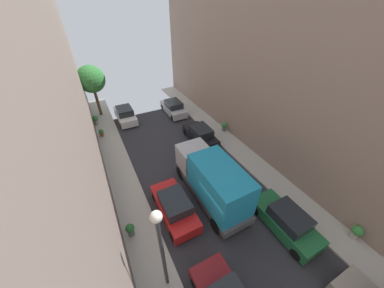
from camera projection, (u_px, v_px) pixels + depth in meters
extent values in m
plane|color=#2D2D33|center=(223.00, 215.00, 13.06)|extent=(32.00, 32.00, 0.00)
cube|color=#B7B2A8|center=(148.00, 251.00, 11.16)|extent=(2.00, 44.00, 0.15)
cube|color=#B7B2A8|center=(280.00, 187.00, 14.87)|extent=(2.00, 44.00, 0.15)
cube|color=gray|center=(362.00, 77.00, 11.99)|extent=(6.00, 44.00, 14.94)
cylinder|color=black|center=(196.00, 285.00, 9.62)|extent=(0.22, 0.64, 0.64)
cylinder|color=black|center=(223.00, 269.00, 10.20)|extent=(0.22, 0.64, 0.64)
cube|color=red|center=(174.00, 208.00, 12.84)|extent=(1.76, 4.20, 0.76)
cube|color=#1E2328|center=(175.00, 202.00, 12.32)|extent=(1.56, 2.10, 0.64)
cylinder|color=black|center=(155.00, 197.00, 13.80)|extent=(0.22, 0.64, 0.64)
cylinder|color=black|center=(176.00, 189.00, 14.38)|extent=(0.22, 0.64, 0.64)
cylinder|color=black|center=(173.00, 236.00, 11.58)|extent=(0.22, 0.64, 0.64)
cylinder|color=black|center=(197.00, 225.00, 12.16)|extent=(0.22, 0.64, 0.64)
cube|color=white|center=(125.00, 116.00, 22.58)|extent=(1.76, 4.20, 0.76)
cube|color=#1E2328|center=(125.00, 111.00, 22.06)|extent=(1.56, 2.10, 0.64)
cylinder|color=black|center=(116.00, 113.00, 23.54)|extent=(0.22, 0.64, 0.64)
cylinder|color=black|center=(129.00, 111.00, 24.12)|extent=(0.22, 0.64, 0.64)
cylinder|color=black|center=(122.00, 126.00, 21.32)|extent=(0.22, 0.64, 0.64)
cylinder|color=black|center=(136.00, 122.00, 21.90)|extent=(0.22, 0.64, 0.64)
cylinder|color=black|center=(358.00, 281.00, 9.74)|extent=(0.22, 0.64, 0.64)
cube|color=#1E6638|center=(285.00, 222.00, 12.04)|extent=(1.76, 4.20, 0.76)
cube|color=#1E2328|center=(290.00, 217.00, 11.52)|extent=(1.56, 2.10, 0.64)
cylinder|color=black|center=(256.00, 210.00, 12.99)|extent=(0.22, 0.64, 0.64)
cylinder|color=black|center=(274.00, 201.00, 13.57)|extent=(0.22, 0.64, 0.64)
cylinder|color=black|center=(296.00, 254.00, 10.78)|extent=(0.22, 0.64, 0.64)
cylinder|color=black|center=(316.00, 241.00, 11.36)|extent=(0.22, 0.64, 0.64)
cube|color=black|center=(200.00, 136.00, 19.36)|extent=(1.76, 4.20, 0.76)
cube|color=#1E2328|center=(201.00, 131.00, 18.83)|extent=(1.56, 2.10, 0.64)
cylinder|color=black|center=(186.00, 132.00, 20.31)|extent=(0.22, 0.64, 0.64)
cylinder|color=black|center=(199.00, 128.00, 20.89)|extent=(0.22, 0.64, 0.64)
cylinder|color=black|center=(201.00, 149.00, 18.09)|extent=(0.22, 0.64, 0.64)
cylinder|color=black|center=(216.00, 144.00, 18.67)|extent=(0.22, 0.64, 0.64)
cube|color=silver|center=(173.00, 109.00, 23.95)|extent=(1.76, 4.20, 0.76)
cube|color=#1E2328|center=(174.00, 104.00, 23.43)|extent=(1.56, 2.10, 0.64)
cylinder|color=black|center=(163.00, 107.00, 24.90)|extent=(0.22, 0.64, 0.64)
cylinder|color=black|center=(174.00, 104.00, 25.48)|extent=(0.22, 0.64, 0.64)
cylinder|color=black|center=(173.00, 118.00, 22.68)|extent=(0.22, 0.64, 0.64)
cylinder|color=black|center=(185.00, 115.00, 23.26)|extent=(0.22, 0.64, 0.64)
cube|color=#4C4C51|center=(210.00, 189.00, 13.86)|extent=(2.20, 6.60, 0.50)
cube|color=#B7B7BC|center=(193.00, 156.00, 14.93)|extent=(2.10, 1.80, 1.70)
cube|color=#1E8CB7|center=(220.00, 184.00, 12.29)|extent=(2.24, 4.20, 2.40)
cylinder|color=black|center=(181.00, 172.00, 15.51)|extent=(0.30, 0.96, 0.96)
cylinder|color=black|center=(203.00, 164.00, 16.24)|extent=(0.30, 0.96, 0.96)
cylinder|color=black|center=(217.00, 226.00, 11.93)|extent=(0.30, 0.96, 0.96)
cylinder|color=black|center=(243.00, 212.00, 12.66)|extent=(0.30, 0.96, 0.96)
cylinder|color=brown|center=(98.00, 102.00, 22.85)|extent=(0.31, 0.31, 3.05)
sphere|color=#2D7233|center=(91.00, 79.00, 21.32)|extent=(2.84, 2.84, 2.84)
cylinder|color=#B2A899|center=(354.00, 235.00, 11.58)|extent=(0.38, 0.38, 0.42)
sphere|color=#38843D|center=(358.00, 231.00, 11.32)|extent=(0.58, 0.58, 0.58)
cylinder|color=slate|center=(131.00, 232.00, 11.72)|extent=(0.36, 0.36, 0.43)
sphere|color=#2D7233|center=(130.00, 228.00, 11.47)|extent=(0.50, 0.50, 0.50)
cylinder|color=#B2A899|center=(96.00, 122.00, 21.79)|extent=(0.49, 0.49, 0.44)
sphere|color=#38843D|center=(95.00, 119.00, 21.51)|extent=(0.62, 0.62, 0.62)
cylinder|color=brown|center=(102.00, 134.00, 20.03)|extent=(0.39, 0.39, 0.32)
sphere|color=#2D7233|center=(101.00, 131.00, 19.83)|extent=(0.45, 0.45, 0.45)
cylinder|color=slate|center=(224.00, 129.00, 20.73)|extent=(0.37, 0.37, 0.44)
sphere|color=#38843D|center=(224.00, 125.00, 20.47)|extent=(0.55, 0.55, 0.55)
cylinder|color=#333338|center=(163.00, 257.00, 8.37)|extent=(0.16, 0.16, 5.10)
sphere|color=white|center=(156.00, 217.00, 6.73)|extent=(0.44, 0.44, 0.44)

